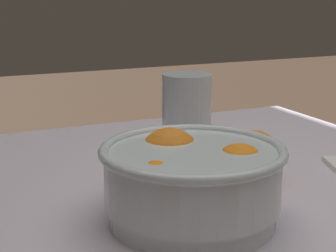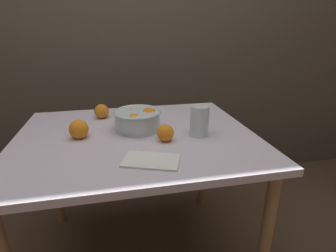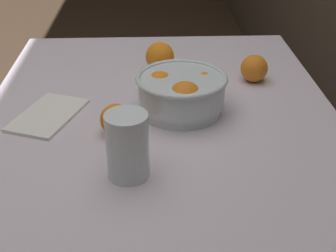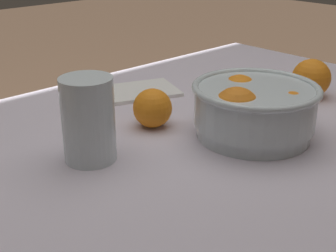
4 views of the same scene
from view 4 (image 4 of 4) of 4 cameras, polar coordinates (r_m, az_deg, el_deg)
dining_table at (r=0.93m, az=7.84°, el=-4.84°), size 1.07×0.88×0.72m
fruit_bowl at (r=0.83m, az=10.39°, el=2.17°), size 0.22×0.22×0.10m
juice_glass at (r=0.74m, az=-9.64°, el=0.27°), size 0.08×0.08×0.14m
orange_loose_near_bowl at (r=0.86m, az=-1.90°, el=2.20°), size 0.07×0.07×0.07m
orange_loose_aside at (r=1.07m, az=17.05°, el=5.60°), size 0.08×0.08×0.08m
napkin at (r=1.05m, az=-4.45°, el=4.15°), size 0.23×0.19×0.01m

